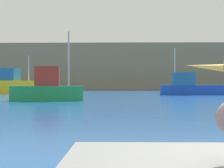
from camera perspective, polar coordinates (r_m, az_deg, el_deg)
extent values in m
cube|color=#7F755B|center=(73.26, 2.50, 2.35)|extent=(140.00, 13.44, 8.02)
cone|color=gold|center=(3.32, 13.14, 2.46)|extent=(0.32, 0.20, 0.09)
cube|color=#1E8C4C|center=(27.83, -9.34, -1.34)|extent=(5.10, 1.98, 1.03)
cube|color=maroon|center=(27.82, -9.32, 1.13)|extent=(1.79, 1.44, 1.37)
cylinder|color=#B2B2B2|center=(27.80, -6.27, 3.65)|extent=(0.12, 0.12, 3.81)
cube|color=yellow|center=(46.54, -14.47, -0.44)|extent=(7.74, 3.41, 1.50)
cube|color=#1E6099|center=(46.73, -14.96, 1.34)|extent=(2.90, 2.43, 1.39)
cylinder|color=#B2B2B2|center=(45.68, -11.92, 2.26)|extent=(0.12, 0.12, 2.82)
cube|color=blue|center=(41.42, 11.97, -0.86)|extent=(7.16, 1.98, 1.01)
cube|color=#1E6099|center=(41.22, 10.28, 0.74)|extent=(2.21, 1.70, 1.30)
cylinder|color=#B2B2B2|center=(41.14, 9.03, 2.49)|extent=(0.12, 0.12, 3.81)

